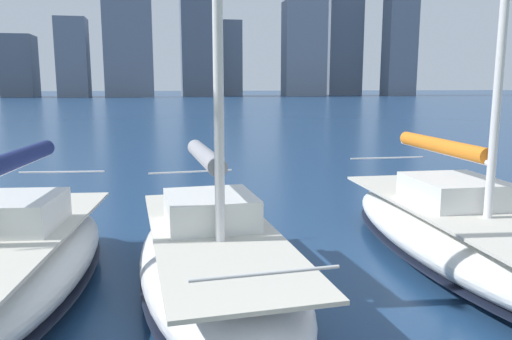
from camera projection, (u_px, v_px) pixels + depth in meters
city_skyline at (187, 26)px, 153.23m from camera, size 171.37×21.10×52.90m
sailboat_orange at (465, 232)px, 10.36m from camera, size 3.17×9.01×12.23m
sailboat_grey at (215, 259)px, 8.66m from camera, size 2.99×7.33×12.24m
sailboat_navy at (7, 264)px, 8.49m from camera, size 3.42×7.70×9.52m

